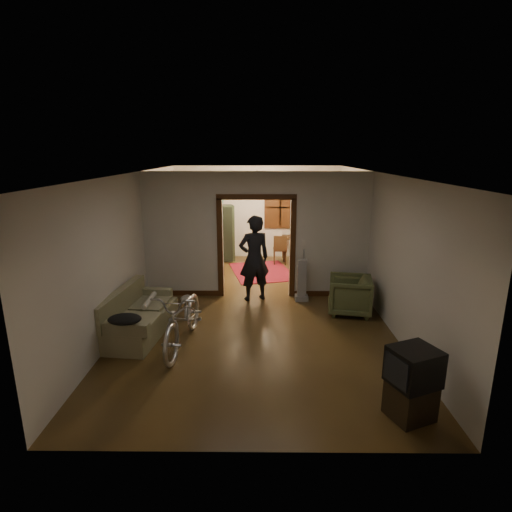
{
  "coord_description": "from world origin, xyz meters",
  "views": [
    {
      "loc": [
        0.07,
        -7.95,
        3.21
      ],
      "look_at": [
        0.0,
        -0.3,
        1.2
      ],
      "focal_mm": 28.0,
      "sensor_mm": 36.0,
      "label": 1
    }
  ],
  "objects_px": {
    "sofa": "(140,312)",
    "locker": "(220,233)",
    "armchair": "(350,295)",
    "person": "(254,258)",
    "bicycle": "(184,317)",
    "desk": "(298,248)"
  },
  "relations": [
    {
      "from": "armchair",
      "to": "person",
      "type": "height_order",
      "value": "person"
    },
    {
      "from": "bicycle",
      "to": "desk",
      "type": "distance_m",
      "value": 6.09
    },
    {
      "from": "sofa",
      "to": "person",
      "type": "relative_size",
      "value": 0.96
    },
    {
      "from": "armchair",
      "to": "person",
      "type": "xyz_separation_m",
      "value": [
        -1.95,
        0.75,
        0.56
      ]
    },
    {
      "from": "sofa",
      "to": "bicycle",
      "type": "height_order",
      "value": "bicycle"
    },
    {
      "from": "sofa",
      "to": "locker",
      "type": "relative_size",
      "value": 1.09
    },
    {
      "from": "bicycle",
      "to": "person",
      "type": "distance_m",
      "value": 2.52
    },
    {
      "from": "sofa",
      "to": "locker",
      "type": "xyz_separation_m",
      "value": [
        0.96,
        5.05,
        0.42
      ]
    },
    {
      "from": "bicycle",
      "to": "locker",
      "type": "height_order",
      "value": "locker"
    },
    {
      "from": "sofa",
      "to": "armchair",
      "type": "bearing_deg",
      "value": 20.48
    },
    {
      "from": "locker",
      "to": "armchair",
      "type": "bearing_deg",
      "value": -66.31
    },
    {
      "from": "bicycle",
      "to": "desk",
      "type": "xyz_separation_m",
      "value": [
        2.44,
        5.58,
        -0.16
      ]
    },
    {
      "from": "person",
      "to": "desk",
      "type": "distance_m",
      "value": 3.66
    },
    {
      "from": "sofa",
      "to": "locker",
      "type": "height_order",
      "value": "locker"
    },
    {
      "from": "sofa",
      "to": "desk",
      "type": "distance_m",
      "value": 6.11
    },
    {
      "from": "desk",
      "to": "armchair",
      "type": "bearing_deg",
      "value": -64.02
    },
    {
      "from": "person",
      "to": "sofa",
      "type": "bearing_deg",
      "value": 21.14
    },
    {
      "from": "sofa",
      "to": "desk",
      "type": "relative_size",
      "value": 1.87
    },
    {
      "from": "sofa",
      "to": "locker",
      "type": "distance_m",
      "value": 5.15
    },
    {
      "from": "locker",
      "to": "desk",
      "type": "bearing_deg",
      "value": -10.99
    },
    {
      "from": "person",
      "to": "desk",
      "type": "xyz_separation_m",
      "value": [
        1.29,
        3.38,
        -0.59
      ]
    },
    {
      "from": "armchair",
      "to": "locker",
      "type": "bearing_deg",
      "value": -132.58
    }
  ]
}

